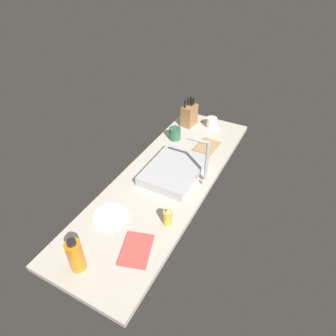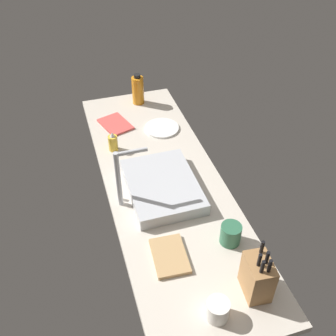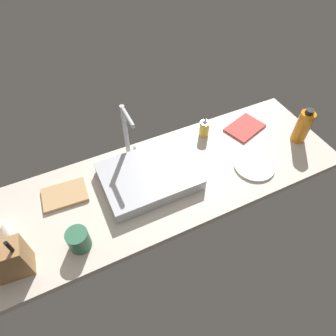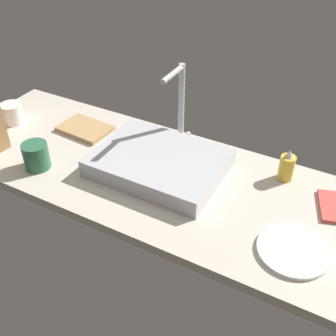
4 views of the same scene
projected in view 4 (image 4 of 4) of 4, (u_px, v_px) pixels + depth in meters
countertop_slab at (173, 184)px, 144.65cm from camera, size 183.67×59.26×3.50cm
sink_basin at (159, 163)px, 146.20cm from camera, size 44.97×33.50×6.45cm
faucet at (180, 99)px, 151.97cm from camera, size 5.50×15.45×31.44cm
cutting_board at (85, 129)px, 168.79cm from camera, size 21.29×15.41×1.80cm
soap_bottle at (287, 167)px, 141.28cm from camera, size 5.31×5.31×11.90cm
dinner_plate at (293, 250)px, 117.22cm from camera, size 20.84×20.84×1.20cm
coffee_mug at (12, 113)px, 172.24cm from camera, size 8.95×8.95×8.38cm
ceramic_cup at (36, 156)px, 146.74cm from camera, size 9.16×9.16×9.67cm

